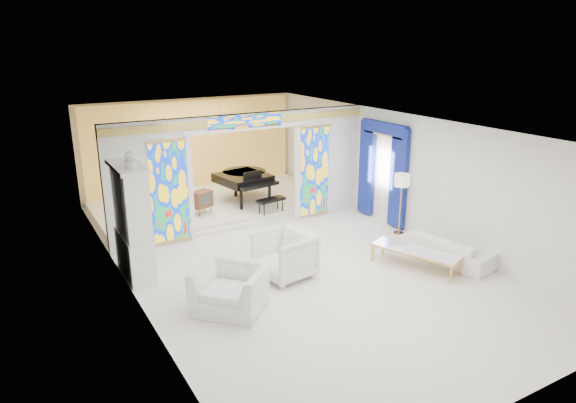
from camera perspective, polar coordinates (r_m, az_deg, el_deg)
floor at (r=11.92m, az=-0.46°, el=-5.85°), size 12.00×12.00×0.00m
ceiling at (r=11.08m, az=-0.50°, el=8.55°), size 7.00×12.00×0.02m
wall_back at (r=16.75m, az=-10.67°, el=6.10°), size 7.00×0.02×3.00m
wall_front at (r=7.19m, az=24.18°, el=-10.81°), size 7.00×0.02×3.00m
wall_left at (r=10.24m, az=-17.82°, el=-1.72°), size 0.02×12.00×3.00m
wall_right at (r=13.41m, az=12.68°, el=3.16°), size 0.02×12.00×3.00m
partition_wall at (r=13.08m, az=-4.79°, el=3.86°), size 7.00×0.22×3.00m
stained_glass_left at (r=12.38m, az=-13.06°, el=0.99°), size 0.90×0.04×2.40m
stained_glass_right at (r=14.03m, az=2.96°, el=3.35°), size 0.90×0.04×2.40m
stained_glass_transom at (r=12.76m, az=-4.72°, el=8.86°), size 2.00×0.04×0.34m
alcove_platform at (r=15.37m, az=-8.00°, el=-0.23°), size 6.80×3.80×0.18m
gold_curtain_back at (r=16.64m, az=-10.53°, el=6.03°), size 6.70×0.10×2.90m
chandelier at (r=14.79m, az=-7.53°, el=8.90°), size 0.48×0.48×0.30m
blue_drapes at (r=13.84m, az=10.45°, el=4.06°), size 0.14×1.85×2.65m
china_cabinet at (r=10.95m, az=-16.91°, el=-2.23°), size 0.56×1.46×2.72m
armchair_left at (r=9.51m, az=-6.39°, el=-9.58°), size 1.67×1.68×0.82m
armchair_right at (r=10.64m, az=-0.35°, el=-6.01°), size 1.20×1.18×0.96m
sofa at (r=11.97m, az=17.24°, el=-5.03°), size 1.19×2.16×0.60m
side_table at (r=10.20m, az=-3.97°, el=-7.94°), size 0.45×0.45×0.53m
vase at (r=10.08m, az=-4.01°, el=-6.53°), size 0.21×0.21×0.18m
coffee_table at (r=11.40m, az=13.98°, el=-5.39°), size 1.27×1.99×0.43m
floor_lamp at (r=13.04m, az=12.54°, el=2.01°), size 0.47×0.47×1.56m
grand_piano at (r=15.17m, az=-4.84°, el=2.65°), size 1.72×2.65×1.00m
tv_console at (r=14.14m, az=-9.59°, el=0.26°), size 0.65×0.55×0.64m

